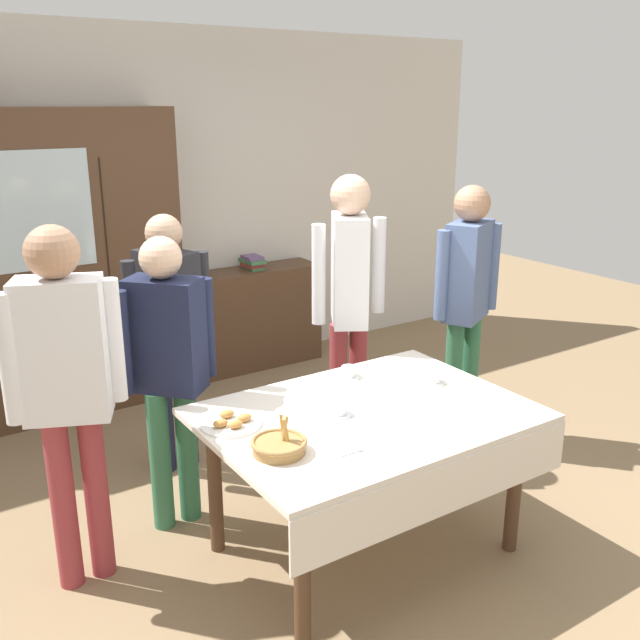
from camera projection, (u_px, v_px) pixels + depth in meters
ground_plane at (341, 529)px, 3.73m from camera, size 12.00×12.00×0.00m
back_wall at (145, 210)px, 5.45m from camera, size 6.40×0.10×2.70m
dining_table at (370, 434)px, 3.35m from camera, size 1.51×1.09×0.75m
wall_cabinet at (36, 269)px, 4.82m from camera, size 1.95×0.46×2.12m
bookshelf_low at (254, 317)px, 5.94m from camera, size 1.13×0.35×0.83m
book_stack at (252, 262)px, 5.80m from camera, size 0.15×0.22×0.11m
tea_cup_far_right at (339, 410)px, 3.30m from camera, size 0.13×0.13×0.06m
tea_cup_near_right at (349, 372)px, 3.76m from camera, size 0.13×0.13×0.06m
tea_cup_far_left at (433, 378)px, 3.68m from camera, size 0.13×0.13×0.06m
bread_basket at (279, 445)px, 2.95m from camera, size 0.24×0.24×0.16m
pastry_plate at (231, 422)px, 3.21m from camera, size 0.28×0.28×0.05m
spoon_mid_left at (355, 452)px, 2.96m from camera, size 0.12×0.02×0.01m
spoon_near_right at (313, 405)px, 3.42m from camera, size 0.12×0.02×0.01m
person_beside_shelf at (349, 289)px, 4.25m from camera, size 0.52×0.41×1.76m
person_by_cabinet at (167, 358)px, 3.53m from camera, size 0.52×0.40×1.55m
person_behind_table_right at (467, 289)px, 4.48m from camera, size 0.52×0.34×1.67m
person_behind_table_left at (169, 320)px, 4.10m from camera, size 0.52×0.41×1.56m
person_near_right_end at (66, 375)px, 3.05m from camera, size 0.52×0.33×1.68m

